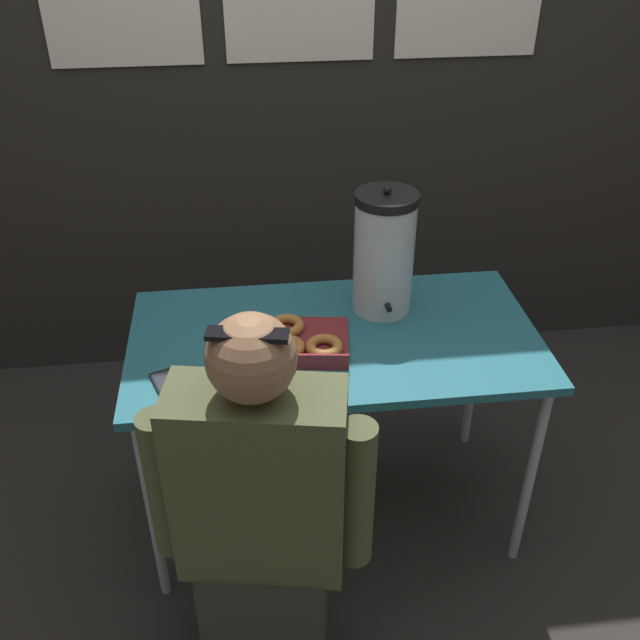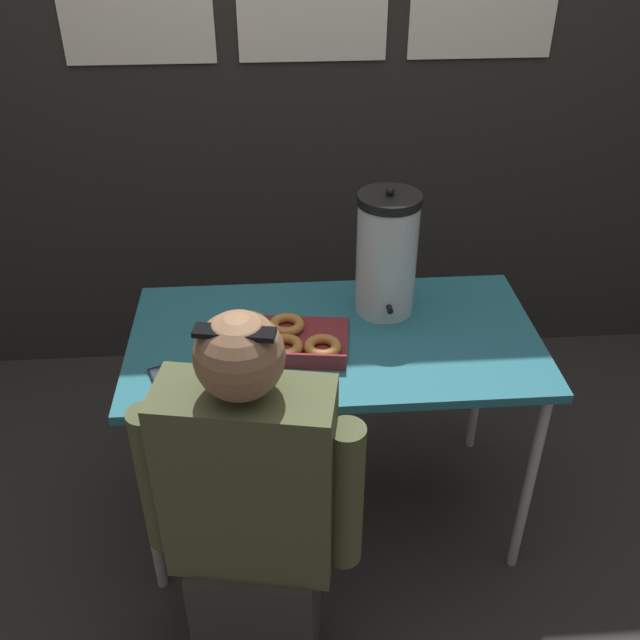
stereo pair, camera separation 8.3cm
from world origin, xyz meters
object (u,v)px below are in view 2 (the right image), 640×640
object	(u,v)px
coffee_urn	(387,254)
person_seated	(252,521)
cell_phone	(166,383)
donut_box	(281,339)

from	to	relation	value
coffee_urn	person_seated	xyz separation A→B (m)	(-0.43, -0.67, -0.39)
cell_phone	coffee_urn	bearing A→B (deg)	7.05
coffee_urn	cell_phone	size ratio (longest dim) A/B	2.48
donut_box	person_seated	xyz separation A→B (m)	(-0.09, -0.50, -0.21)
person_seated	coffee_urn	bearing A→B (deg)	-111.55
cell_phone	person_seated	world-z (taller)	person_seated
cell_phone	person_seated	bearing A→B (deg)	-76.09
cell_phone	person_seated	distance (m)	0.45
coffee_urn	person_seated	bearing A→B (deg)	-122.27
person_seated	donut_box	bearing A→B (deg)	-89.97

